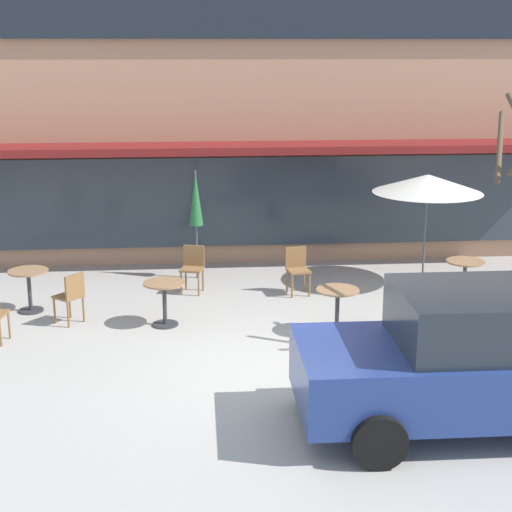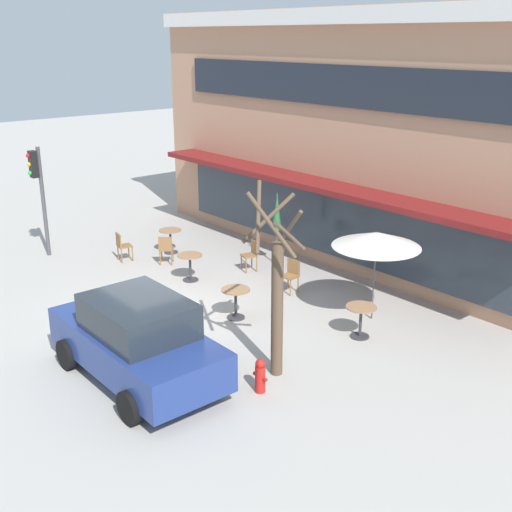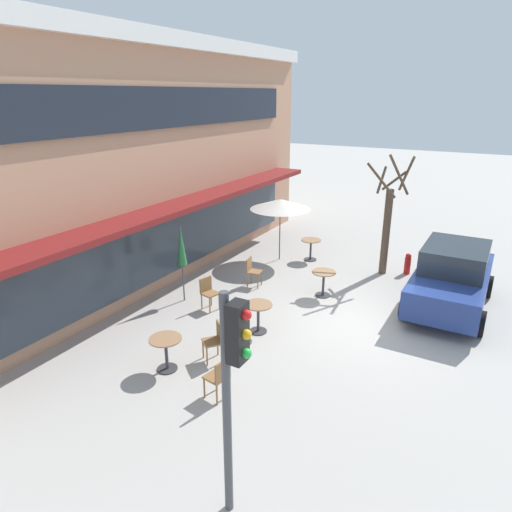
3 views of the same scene
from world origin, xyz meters
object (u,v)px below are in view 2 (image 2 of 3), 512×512
object	(u,v)px
cafe_table_streetside	(190,263)
parked_sedan	(137,339)
cafe_chair_2	(166,248)
fire_hydrant	(260,376)
cafe_chair_0	(251,253)
traffic_light_pole	(38,184)
cafe_table_mid_patio	(170,237)
patio_umbrella_cream_folded	(377,239)
cafe_table_by_tree	(236,298)
patio_umbrella_green_folded	(277,212)
cafe_table_near_wall	(361,316)
cafe_chair_1	(122,245)
street_tree	(276,294)
cafe_chair_3	(291,273)

from	to	relation	value
cafe_table_streetside	parked_sedan	world-z (taller)	parked_sedan
cafe_chair_2	fire_hydrant	xyz separation A→B (m)	(7.37, -2.61, -0.17)
cafe_chair_0	cafe_chair_2	bearing A→B (deg)	-141.75
traffic_light_pole	cafe_table_mid_patio	bearing A→B (deg)	53.77
patio_umbrella_cream_folded	cafe_chair_2	distance (m)	6.93
cafe_table_by_tree	cafe_table_streetside	bearing A→B (deg)	167.60
cafe_table_streetside	cafe_chair_0	size ratio (longest dim) A/B	0.85
patio_umbrella_green_folded	cafe_chair_0	xyz separation A→B (m)	(-0.09, -0.92, -1.10)
cafe_table_streetside	cafe_table_mid_patio	distance (m)	2.57
cafe_table_by_tree	cafe_table_mid_patio	size ratio (longest dim) A/B	1.00
cafe_table_near_wall	traffic_light_pole	world-z (taller)	traffic_light_pole
traffic_light_pole	cafe_table_by_tree	bearing A→B (deg)	12.04
cafe_table_mid_patio	cafe_chair_1	distance (m)	1.57
cafe_table_near_wall	street_tree	xyz separation A→B (m)	(-0.01, -2.59, 1.24)
cafe_chair_1	street_tree	bearing A→B (deg)	-7.45
cafe_table_streetside	cafe_chair_3	xyz separation A→B (m)	(2.45, 1.57, 0.01)
cafe_chair_1	fire_hydrant	distance (m)	8.67
cafe_table_mid_patio	cafe_table_streetside	bearing A→B (deg)	-20.88
patio_umbrella_cream_folded	fire_hydrant	distance (m)	4.67
cafe_table_mid_patio	patio_umbrella_cream_folded	xyz separation A→B (m)	(7.38, 0.97, 1.51)
traffic_light_pole	parked_sedan	bearing A→B (deg)	-11.30
cafe_table_by_tree	parked_sedan	bearing A→B (deg)	-72.53
cafe_chair_1	cafe_table_by_tree	bearing A→B (deg)	0.11
cafe_table_streetside	patio_umbrella_green_folded	bearing A→B (deg)	78.26
patio_umbrella_cream_folded	cafe_chair_0	world-z (taller)	patio_umbrella_cream_folded
cafe_table_mid_patio	cafe_chair_0	size ratio (longest dim) A/B	0.85
cafe_chair_0	cafe_chair_3	xyz separation A→B (m)	(1.97, -0.26, 0.00)
cafe_table_near_wall	parked_sedan	bearing A→B (deg)	-108.42
fire_hydrant	patio_umbrella_green_folded	bearing A→B (deg)	135.45
patio_umbrella_green_folded	traffic_light_pole	size ratio (longest dim) A/B	0.65
cafe_chair_0	patio_umbrella_cream_folded	bearing A→B (deg)	0.72
cafe_table_by_tree	traffic_light_pole	bearing A→B (deg)	-167.96
cafe_chair_1	cafe_table_near_wall	bearing A→B (deg)	10.57
patio_umbrella_cream_folded	cafe_chair_3	bearing A→B (deg)	-172.82
cafe_table_streetside	cafe_chair_2	distance (m)	1.58
cafe_chair_2	cafe_table_streetside	bearing A→B (deg)	-7.69
cafe_table_mid_patio	cafe_chair_2	bearing A→B (deg)	-40.25
cafe_chair_3	patio_umbrella_cream_folded	bearing A→B (deg)	7.18
patio_umbrella_cream_folded	parked_sedan	size ratio (longest dim) A/B	0.52
patio_umbrella_cream_folded	parked_sedan	xyz separation A→B (m)	(-1.12, -5.82, -1.14)
parked_sedan	cafe_table_mid_patio	bearing A→B (deg)	142.24
cafe_chair_2	cafe_chair_3	size ratio (longest dim) A/B	1.00
cafe_table_by_tree	cafe_table_mid_patio	world-z (taller)	same
patio_umbrella_green_folded	cafe_chair_1	bearing A→B (deg)	-134.01
patio_umbrella_cream_folded	cafe_table_mid_patio	bearing A→B (deg)	-172.51
patio_umbrella_cream_folded	cafe_chair_1	world-z (taller)	patio_umbrella_cream_folded
cafe_chair_1	traffic_light_pole	size ratio (longest dim) A/B	0.26
patio_umbrella_green_folded	cafe_chair_3	xyz separation A→B (m)	(1.88, -1.18, -1.10)
patio_umbrella_cream_folded	cafe_chair_2	bearing A→B (deg)	-165.66
cafe_chair_1	fire_hydrant	world-z (taller)	cafe_chair_1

